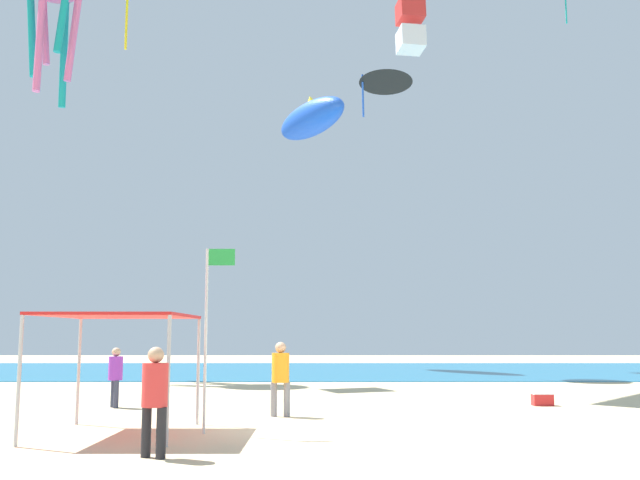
# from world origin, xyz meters

# --- Properties ---
(ground) EXTENTS (110.00, 110.00, 0.10)m
(ground) POSITION_xyz_m (0.00, 0.00, -0.05)
(ground) COLOR beige
(ocean_strip) EXTENTS (110.00, 20.25, 0.03)m
(ocean_strip) POSITION_xyz_m (0.00, 25.19, 0.01)
(ocean_strip) COLOR #1E6B93
(ocean_strip) RESTS_ON ground
(canopy_tent) EXTENTS (2.78, 3.32, 2.42)m
(canopy_tent) POSITION_xyz_m (-3.63, -1.06, 2.30)
(canopy_tent) COLOR #B2B2B7
(canopy_tent) RESTS_ON ground
(person_near_tent) EXTENTS (0.39, 0.40, 1.65)m
(person_near_tent) POSITION_xyz_m (-5.20, 4.30, 0.97)
(person_near_tent) COLOR #33384C
(person_near_tent) RESTS_ON ground
(person_central) EXTENTS (0.49, 0.43, 1.82)m
(person_central) POSITION_xyz_m (-0.49, 2.14, 1.07)
(person_central) COLOR slate
(person_central) RESTS_ON ground
(person_rightmost) EXTENTS (0.44, 0.43, 1.80)m
(person_rightmost) POSITION_xyz_m (-2.23, -3.87, 1.06)
(person_rightmost) COLOR black
(person_rightmost) RESTS_ON ground
(banner_flag) EXTENTS (0.61, 0.06, 3.79)m
(banner_flag) POSITION_xyz_m (-1.81, -0.96, 2.28)
(banner_flag) COLOR silver
(banner_flag) RESTS_ON ground
(cooler_box) EXTENTS (0.57, 0.37, 0.35)m
(cooler_box) POSITION_xyz_m (6.83, 4.89, 0.18)
(cooler_box) COLOR red
(cooler_box) RESTS_ON ground
(kite_delta_black) EXTENTS (3.13, 3.17, 2.41)m
(kite_delta_black) POSITION_xyz_m (3.89, 19.70, 15.17)
(kite_delta_black) COLOR black
(kite_box_red) EXTENTS (1.84, 1.93, 3.46)m
(kite_box_red) POSITION_xyz_m (6.28, 27.56, 21.58)
(kite_box_red) COLOR red
(kite_inflatable_blue) EXTENTS (5.77, 7.42, 2.89)m
(kite_inflatable_blue) POSITION_xyz_m (-0.05, 27.07, 15.29)
(kite_inflatable_blue) COLOR blue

